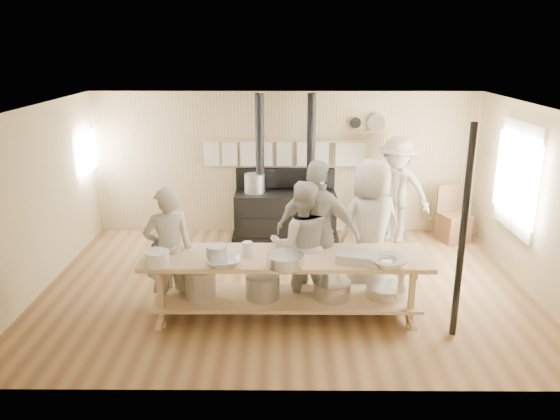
% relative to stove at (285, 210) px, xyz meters
% --- Properties ---
extents(ground, '(7.00, 7.00, 0.00)m').
position_rel_stove_xyz_m(ground, '(0.01, -2.12, -0.52)').
color(ground, brown).
rests_on(ground, ground).
extents(room_shell, '(7.00, 7.00, 7.00)m').
position_rel_stove_xyz_m(room_shell, '(0.01, -2.12, 1.10)').
color(room_shell, tan).
rests_on(room_shell, ground).
extents(window_right, '(0.09, 1.50, 1.65)m').
position_rel_stove_xyz_m(window_right, '(3.48, -1.52, 0.98)').
color(window_right, beige).
rests_on(window_right, ground).
extents(left_opening, '(0.00, 0.90, 0.90)m').
position_rel_stove_xyz_m(left_opening, '(-3.44, -0.12, 1.08)').
color(left_opening, white).
rests_on(left_opening, ground).
extents(stove, '(1.90, 0.75, 2.60)m').
position_rel_stove_xyz_m(stove, '(0.00, 0.00, 0.00)').
color(stove, black).
rests_on(stove, ground).
extents(towel_rail, '(3.00, 0.04, 0.47)m').
position_rel_stove_xyz_m(towel_rail, '(0.01, 0.28, 1.03)').
color(towel_rail, tan).
rests_on(towel_rail, ground).
extents(back_wall_shelf, '(0.63, 0.14, 0.32)m').
position_rel_stove_xyz_m(back_wall_shelf, '(1.47, 0.32, 1.48)').
color(back_wall_shelf, tan).
rests_on(back_wall_shelf, ground).
extents(prep_table, '(3.60, 0.90, 0.85)m').
position_rel_stove_xyz_m(prep_table, '(-0.00, -3.02, -0.00)').
color(prep_table, tan).
rests_on(prep_table, ground).
extents(support_post, '(0.08, 0.08, 2.60)m').
position_rel_stove_xyz_m(support_post, '(2.06, -3.47, 0.78)').
color(support_post, black).
rests_on(support_post, ground).
extents(cook_far_left, '(0.73, 0.61, 1.72)m').
position_rel_stove_xyz_m(cook_far_left, '(-1.50, -2.90, 0.34)').
color(cook_far_left, '#9E968B').
rests_on(cook_far_left, ground).
extents(cook_left, '(0.87, 0.68, 1.74)m').
position_rel_stove_xyz_m(cook_left, '(0.22, -2.69, 0.35)').
color(cook_left, '#9E968B').
rests_on(cook_left, ground).
extents(cook_center, '(1.11, 0.93, 1.93)m').
position_rel_stove_xyz_m(cook_center, '(1.18, -2.29, 0.45)').
color(cook_center, '#9E968B').
rests_on(cook_center, ground).
extents(cook_right, '(1.26, 0.89, 1.99)m').
position_rel_stove_xyz_m(cook_right, '(0.43, -2.59, 0.47)').
color(cook_right, '#9E968B').
rests_on(cook_right, ground).
extents(cook_by_window, '(1.40, 1.18, 1.88)m').
position_rel_stove_xyz_m(cook_by_window, '(1.96, -0.17, 0.42)').
color(cook_by_window, '#9E968B').
rests_on(cook_by_window, ground).
extents(chair, '(0.60, 0.60, 1.00)m').
position_rel_stove_xyz_m(chair, '(3.01, -0.15, -0.23)').
color(chair, brown).
rests_on(chair, ground).
extents(bowl_white_a, '(0.49, 0.49, 0.10)m').
position_rel_stove_xyz_m(bowl_white_a, '(-0.75, -3.35, 0.38)').
color(bowl_white_a, white).
rests_on(bowl_white_a, prep_table).
extents(bowl_steel_a, '(0.46, 0.46, 0.11)m').
position_rel_stove_xyz_m(bowl_steel_a, '(-1.54, -2.93, 0.38)').
color(bowl_steel_a, silver).
rests_on(bowl_steel_a, prep_table).
extents(bowl_white_b, '(0.60, 0.60, 0.11)m').
position_rel_stove_xyz_m(bowl_white_b, '(1.24, -3.35, 0.38)').
color(bowl_white_b, white).
rests_on(bowl_white_b, prep_table).
extents(bowl_steel_b, '(0.39, 0.39, 0.10)m').
position_rel_stove_xyz_m(bowl_steel_b, '(1.18, -3.35, 0.38)').
color(bowl_steel_b, silver).
rests_on(bowl_steel_b, prep_table).
extents(roasting_pan, '(0.57, 0.45, 0.11)m').
position_rel_stove_xyz_m(roasting_pan, '(0.89, -3.21, 0.38)').
color(roasting_pan, '#B2B2B7').
rests_on(roasting_pan, prep_table).
extents(mixing_bowl_large, '(0.55, 0.55, 0.15)m').
position_rel_stove_xyz_m(mixing_bowl_large, '(-0.00, -3.35, 0.40)').
color(mixing_bowl_large, silver).
rests_on(mixing_bowl_large, prep_table).
extents(bucket_galv, '(0.27, 0.27, 0.23)m').
position_rel_stove_xyz_m(bucket_galv, '(-0.84, -3.30, 0.45)').
color(bucket_galv, gray).
rests_on(bucket_galv, prep_table).
extents(deep_bowl_enamel, '(0.37, 0.37, 0.18)m').
position_rel_stove_xyz_m(deep_bowl_enamel, '(-1.54, -3.35, 0.42)').
color(deep_bowl_enamel, white).
rests_on(deep_bowl_enamel, prep_table).
extents(pitcher, '(0.15, 0.15, 0.20)m').
position_rel_stove_xyz_m(pitcher, '(-0.48, -3.07, 0.43)').
color(pitcher, white).
rests_on(pitcher, prep_table).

